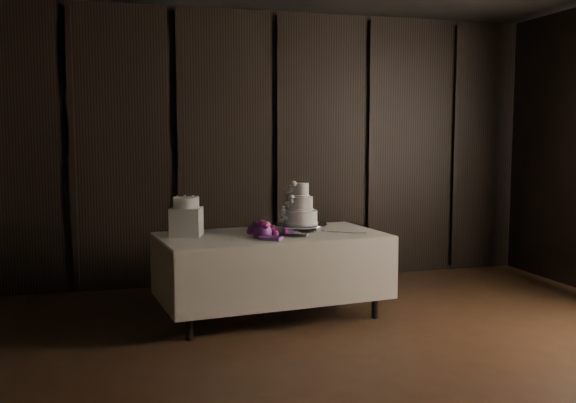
{
  "coord_description": "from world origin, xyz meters",
  "views": [
    {
      "loc": [
        -1.81,
        -3.47,
        1.64
      ],
      "look_at": [
        -0.29,
        2.04,
        1.05
      ],
      "focal_mm": 40.0,
      "sensor_mm": 36.0,
      "label": 1
    }
  ],
  "objects_px": {
    "display_table": "(272,272)",
    "bouquet": "(262,230)",
    "wedding_cake": "(298,208)",
    "cake_stand": "(300,229)",
    "box_pedestal": "(186,222)",
    "small_cake": "(186,203)"
  },
  "relations": [
    {
      "from": "small_cake",
      "to": "cake_stand",
      "type": "bearing_deg",
      "value": -7.54
    },
    {
      "from": "wedding_cake",
      "to": "bouquet",
      "type": "height_order",
      "value": "wedding_cake"
    },
    {
      "from": "bouquet",
      "to": "box_pedestal",
      "type": "relative_size",
      "value": 1.54
    },
    {
      "from": "cake_stand",
      "to": "display_table",
      "type": "bearing_deg",
      "value": 172.11
    },
    {
      "from": "cake_stand",
      "to": "bouquet",
      "type": "bearing_deg",
      "value": -157.9
    },
    {
      "from": "display_table",
      "to": "bouquet",
      "type": "relative_size",
      "value": 5.24
    },
    {
      "from": "display_table",
      "to": "cake_stand",
      "type": "bearing_deg",
      "value": -14.31
    },
    {
      "from": "display_table",
      "to": "wedding_cake",
      "type": "distance_m",
      "value": 0.62
    },
    {
      "from": "cake_stand",
      "to": "bouquet",
      "type": "relative_size",
      "value": 1.21
    },
    {
      "from": "wedding_cake",
      "to": "bouquet",
      "type": "xyz_separation_m",
      "value": [
        -0.36,
        -0.14,
        -0.17
      ]
    },
    {
      "from": "display_table",
      "to": "cake_stand",
      "type": "xyz_separation_m",
      "value": [
        0.25,
        -0.04,
        0.39
      ]
    },
    {
      "from": "box_pedestal",
      "to": "bouquet",
      "type": "bearing_deg",
      "value": -25.37
    },
    {
      "from": "display_table",
      "to": "bouquet",
      "type": "xyz_separation_m",
      "value": [
        -0.14,
        -0.19,
        0.41
      ]
    },
    {
      "from": "cake_stand",
      "to": "box_pedestal",
      "type": "xyz_separation_m",
      "value": [
        -1.0,
        0.13,
        0.08
      ]
    },
    {
      "from": "cake_stand",
      "to": "box_pedestal",
      "type": "distance_m",
      "value": 1.02
    },
    {
      "from": "display_table",
      "to": "small_cake",
      "type": "height_order",
      "value": "small_cake"
    },
    {
      "from": "wedding_cake",
      "to": "cake_stand",
      "type": "bearing_deg",
      "value": 15.5
    },
    {
      "from": "small_cake",
      "to": "display_table",
      "type": "bearing_deg",
      "value": -7.42
    },
    {
      "from": "cake_stand",
      "to": "wedding_cake",
      "type": "height_order",
      "value": "wedding_cake"
    },
    {
      "from": "wedding_cake",
      "to": "small_cake",
      "type": "distance_m",
      "value": 0.99
    },
    {
      "from": "box_pedestal",
      "to": "cake_stand",
      "type": "bearing_deg",
      "value": -7.54
    },
    {
      "from": "display_table",
      "to": "wedding_cake",
      "type": "height_order",
      "value": "wedding_cake"
    }
  ]
}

